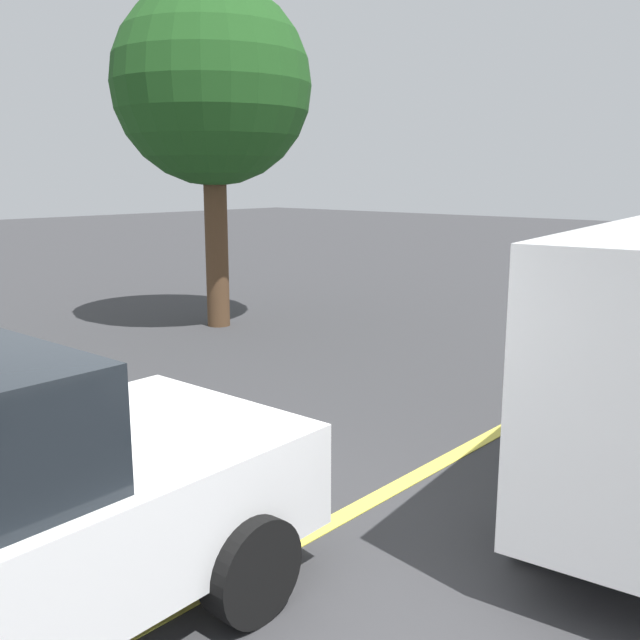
% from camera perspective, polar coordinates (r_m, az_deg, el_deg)
% --- Properties ---
extents(ground_plane, '(80.00, 80.00, 0.00)m').
position_cam_1_polar(ground_plane, '(4.78, -9.31, -20.91)').
color(ground_plane, '#38383A').
extents(lane_marking_centre, '(28.00, 0.16, 0.01)m').
position_cam_1_polar(lane_marking_centre, '(6.83, 11.02, -10.59)').
color(lane_marking_centre, '#E0D14C').
extents(tree_left_verge, '(3.27, 3.27, 5.66)m').
position_cam_1_polar(tree_left_verge, '(12.28, -8.72, 18.14)').
color(tree_left_verge, '#513823').
rests_on(tree_left_verge, ground_plane).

